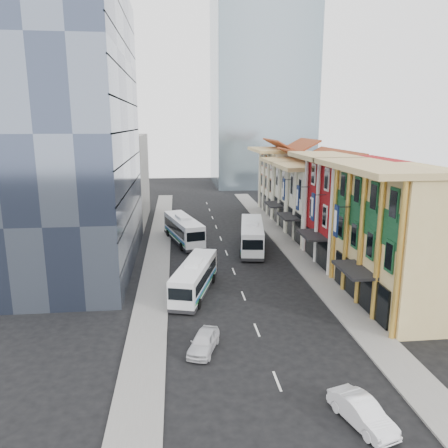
{
  "coord_description": "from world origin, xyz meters",
  "views": [
    {
      "loc": [
        -5.98,
        -29.96,
        15.81
      ],
      "look_at": [
        -0.83,
        17.2,
        4.83
      ],
      "focal_mm": 35.0,
      "sensor_mm": 36.0,
      "label": 1
    }
  ],
  "objects": [
    {
      "name": "bus_left_far",
      "position": [
        -5.23,
        27.62,
        1.86
      ],
      "size": [
        5.56,
        11.91,
        3.72
      ],
      "primitive_type": null,
      "rotation": [
        0.0,
        0.0,
        0.25
      ],
      "color": "white",
      "rests_on": "ground"
    },
    {
      "name": "sidewalk_right",
      "position": [
        8.5,
        22.0,
        0.07
      ],
      "size": [
        3.0,
        90.0,
        0.15
      ],
      "primitive_type": "cube",
      "color": "slate",
      "rests_on": "ground"
    },
    {
      "name": "sedan_right",
      "position": [
        3.6,
        -10.41,
        0.71
      ],
      "size": [
        2.71,
        4.55,
        1.42
      ],
      "primitive_type": "imported",
      "rotation": [
        0.0,
        0.0,
        0.3
      ],
      "color": "white",
      "rests_on": "ground"
    },
    {
      "name": "bus_left_near",
      "position": [
        -4.51,
        9.07,
        1.65
      ],
      "size": [
        5.13,
        10.54,
        3.3
      ],
      "primitive_type": null,
      "rotation": [
        0.0,
        0.0,
        -0.28
      ],
      "color": "silver",
      "rests_on": "ground"
    },
    {
      "name": "shophouse_tan",
      "position": [
        14.0,
        5.0,
        6.0
      ],
      "size": [
        8.0,
        14.0,
        12.0
      ],
      "primitive_type": "cube",
      "color": "#D1B979",
      "rests_on": "ground"
    },
    {
      "name": "shophouse_cream_near",
      "position": [
        14.0,
        26.5,
        5.0
      ],
      "size": [
        8.0,
        9.0,
        10.0
      ],
      "primitive_type": "cube",
      "color": "white",
      "rests_on": "ground"
    },
    {
      "name": "shophouse_cream_mid",
      "position": [
        14.0,
        35.5,
        5.0
      ],
      "size": [
        8.0,
        9.0,
        10.0
      ],
      "primitive_type": "cube",
      "color": "white",
      "rests_on": "ground"
    },
    {
      "name": "office_block_far",
      "position": [
        -16.0,
        42.0,
        7.0
      ],
      "size": [
        10.0,
        18.0,
        14.0
      ],
      "primitive_type": "cube",
      "color": "gray",
      "rests_on": "ground"
    },
    {
      "name": "bus_right",
      "position": [
        3.42,
        23.25,
        1.9
      ],
      "size": [
        4.59,
        12.15,
        3.8
      ],
      "primitive_type": null,
      "rotation": [
        0.0,
        0.0,
        -0.16
      ],
      "color": "silver",
      "rests_on": "ground"
    },
    {
      "name": "shophouse_cream_far",
      "position": [
        14.0,
        46.0,
        5.5
      ],
      "size": [
        8.0,
        12.0,
        11.0
      ],
      "primitive_type": "cube",
      "color": "white",
      "rests_on": "ground"
    },
    {
      "name": "ground",
      "position": [
        0.0,
        0.0,
        0.0
      ],
      "size": [
        200.0,
        200.0,
        0.0
      ],
      "primitive_type": "plane",
      "color": "black",
      "rests_on": "ground"
    },
    {
      "name": "shophouse_red",
      "position": [
        14.0,
        17.0,
        6.0
      ],
      "size": [
        8.0,
        10.0,
        12.0
      ],
      "primitive_type": "cube",
      "color": "maroon",
      "rests_on": "ground"
    },
    {
      "name": "sidewalk_left",
      "position": [
        -8.5,
        22.0,
        0.07
      ],
      "size": [
        3.0,
        90.0,
        0.15
      ],
      "primitive_type": "cube",
      "color": "slate",
      "rests_on": "ground"
    },
    {
      "name": "office_tower",
      "position": [
        -17.0,
        19.0,
        15.0
      ],
      "size": [
        12.0,
        26.0,
        30.0
      ],
      "primitive_type": "cube",
      "color": "#363F55",
      "rests_on": "ground"
    },
    {
      "name": "sedan_left",
      "position": [
        -4.35,
        -1.72,
        0.7
      ],
      "size": [
        2.89,
        4.41,
        1.39
      ],
      "primitive_type": "imported",
      "rotation": [
        0.0,
        0.0,
        -0.33
      ],
      "color": "silver",
      "rests_on": "ground"
    }
  ]
}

